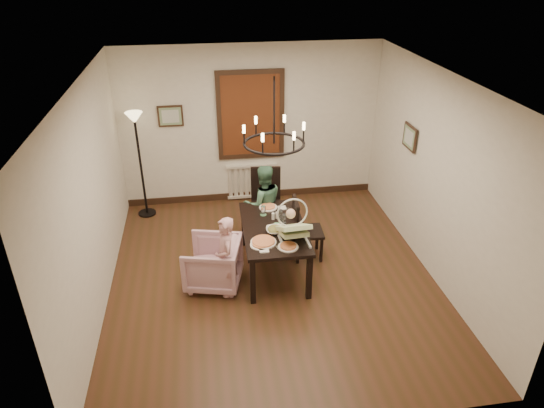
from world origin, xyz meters
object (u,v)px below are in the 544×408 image
object	(u,v)px
armchair	(213,263)
elderly_woman	(226,263)
chair_far	(266,203)
floor_lamp	(141,167)
dining_table	(274,232)
drinking_glass	(284,219)
chair_right	(308,228)
seated_man	(263,210)
baby_bouncer	(293,226)

from	to	relation	value
armchair	elderly_woman	size ratio (longest dim) A/B	0.78
chair_far	floor_lamp	distance (m)	2.22
dining_table	drinking_glass	bearing A→B (deg)	27.85
chair_right	drinking_glass	bearing A→B (deg)	117.66
armchair	elderly_woman	bearing A→B (deg)	51.06
chair_right	seated_man	world-z (taller)	seated_man
armchair	drinking_glass	world-z (taller)	drinking_glass
dining_table	baby_bouncer	xyz separation A→B (m)	(0.20, -0.36, 0.28)
chair_right	dining_table	bearing A→B (deg)	118.27
elderly_woman	floor_lamp	distance (m)	2.73
dining_table	floor_lamp	distance (m)	2.78
dining_table	chair_far	xyz separation A→B (m)	(0.04, 1.04, -0.09)
armchair	floor_lamp	bearing A→B (deg)	-139.90
chair_right	baby_bouncer	bearing A→B (deg)	152.86
dining_table	chair_right	size ratio (longest dim) A/B	1.60
chair_right	chair_far	bearing A→B (deg)	36.71
seated_man	drinking_glass	xyz separation A→B (m)	(0.19, -0.75, 0.25)
elderly_woman	drinking_glass	xyz separation A→B (m)	(0.86, 0.51, 0.31)
chair_right	armchair	distance (m)	1.51
elderly_woman	floor_lamp	bearing A→B (deg)	-160.35
chair_right	elderly_woman	distance (m)	1.44
chair_far	floor_lamp	bearing A→B (deg)	161.88
chair_far	elderly_woman	size ratio (longest dim) A/B	1.14
dining_table	armchair	bearing A→B (deg)	-165.57
elderly_woman	floor_lamp	size ratio (longest dim) A/B	0.53
chair_right	drinking_glass	distance (m)	0.53
baby_bouncer	dining_table	bearing A→B (deg)	114.75
dining_table	elderly_woman	size ratio (longest dim) A/B	1.64
dining_table	elderly_woman	world-z (taller)	elderly_woman
seated_man	floor_lamp	distance (m)	2.25
elderly_woman	seated_man	bearing A→B (deg)	144.22
dining_table	drinking_glass	world-z (taller)	drinking_glass
chair_right	drinking_glass	size ratio (longest dim) A/B	7.56
elderly_woman	armchair	bearing A→B (deg)	-150.53
armchair	seated_man	world-z (taller)	seated_man
chair_far	seated_man	world-z (taller)	chair_far
chair_far	drinking_glass	size ratio (longest dim) A/B	8.43
chair_right	baby_bouncer	distance (m)	0.84
chair_far	baby_bouncer	world-z (taller)	baby_bouncer
dining_table	chair_right	xyz separation A→B (m)	(0.56, 0.26, -0.15)
armchair	elderly_woman	distance (m)	0.31
chair_right	seated_man	xyz separation A→B (m)	(-0.59, 0.57, 0.05)
armchair	floor_lamp	world-z (taller)	floor_lamp
armchair	floor_lamp	distance (m)	2.49
armchair	drinking_glass	bearing A→B (deg)	119.23
chair_far	drinking_glass	distance (m)	1.00
chair_right	floor_lamp	size ratio (longest dim) A/B	0.54
dining_table	seated_man	bearing A→B (deg)	93.66
drinking_glass	elderly_woman	bearing A→B (deg)	-149.52
chair_far	floor_lamp	xyz separation A→B (m)	(-1.98, 0.92, 0.36)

